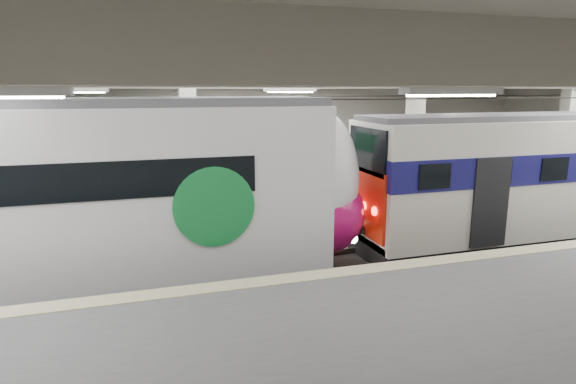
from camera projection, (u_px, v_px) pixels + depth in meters
name	position (u px, v px, depth m)	size (l,w,h in m)	color
station_hall	(337.00, 163.00, 11.48)	(36.00, 24.00, 5.75)	black
modern_emu	(104.00, 199.00, 11.73)	(14.96, 3.09, 4.77)	white
older_rer	(541.00, 176.00, 15.61)	(12.69, 2.80, 4.22)	silver
far_train	(32.00, 172.00, 16.13)	(13.51, 2.87, 4.32)	white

